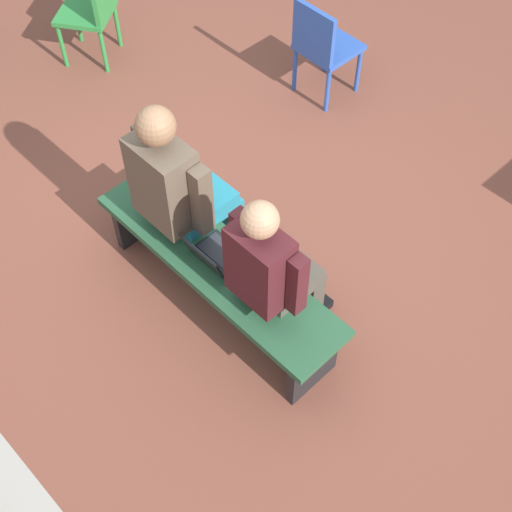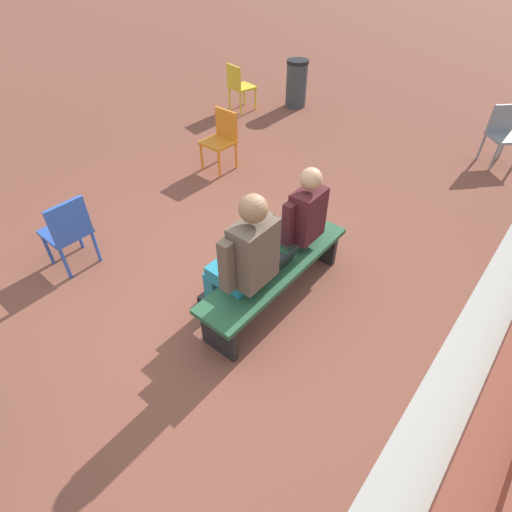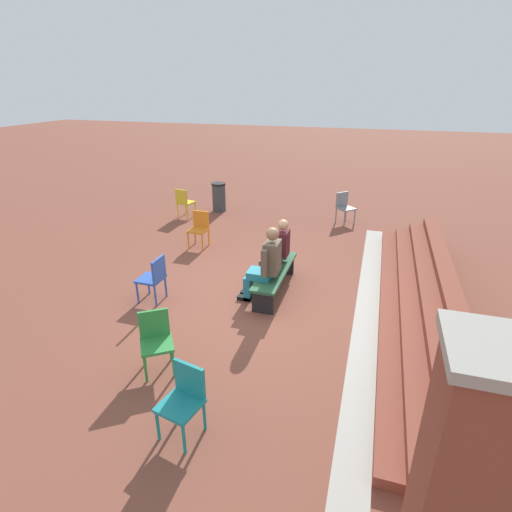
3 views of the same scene
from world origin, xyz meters
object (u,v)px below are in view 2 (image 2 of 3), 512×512
plastic_chair_near_bench_right (503,131)px  litter_bin (296,84)px  bench (276,272)px  person_adult (243,259)px  plastic_chair_by_pillar (222,137)px  person_student (297,221)px  plastic_chair_foreground (239,85)px  laptop (277,262)px  plastic_chair_far_right (68,230)px

plastic_chair_near_bench_right → litter_bin: bearing=-89.8°
bench → litter_bin: size_ratio=2.09×
person_adult → plastic_chair_near_bench_right: size_ratio=1.67×
bench → plastic_chair_by_pillar: size_ratio=2.14×
person_student → plastic_chair_near_bench_right: (-4.07, 0.89, -0.22)m
plastic_chair_near_bench_right → plastic_chair_foreground: 4.53m
person_adult → plastic_chair_near_bench_right: 4.94m
plastic_chair_near_bench_right → plastic_chair_foreground: (0.88, -4.45, 0.00)m
laptop → plastic_chair_near_bench_right: plastic_chair_near_bench_right is taller
litter_bin → plastic_chair_near_bench_right: bearing=90.2°
plastic_chair_near_bench_right → plastic_chair_foreground: size_ratio=1.00×
person_student → plastic_chair_foreground: person_student is taller
laptop → plastic_chair_far_right: size_ratio=0.38×
person_adult → plastic_chair_near_bench_right: person_adult is taller
laptop → plastic_chair_near_bench_right: size_ratio=0.38×
bench → laptop: (0.01, 0.01, 0.15)m
bench → plastic_chair_by_pillar: 2.84m
person_adult → plastic_chair_foreground: 5.34m
plastic_chair_by_pillar → litter_bin: size_ratio=0.98×
laptop → plastic_chair_far_right: plastic_chair_far_right is taller
bench → plastic_chair_near_bench_right: plastic_chair_near_bench_right is taller
bench → litter_bin: (-4.46, -2.90, 0.08)m
person_adult → plastic_chair_by_pillar: person_adult is taller
plastic_chair_far_right → plastic_chair_near_bench_right: bearing=152.9°
plastic_chair_far_right → plastic_chair_by_pillar: 2.66m
person_adult → litter_bin: person_adult is taller
person_adult → bench: bearing=169.5°
bench → litter_bin: litter_bin is taller
plastic_chair_near_bench_right → litter_bin: (0.01, -3.72, -0.05)m
plastic_chair_far_right → bench: bearing=116.0°
person_adult → plastic_chair_far_right: (0.57, -1.88, -0.26)m
person_student → plastic_chair_near_bench_right: 4.18m
person_student → litter_bin: person_student is taller
plastic_chair_by_pillar → bench: bearing=53.6°
plastic_chair_far_right → plastic_chair_by_pillar: bearing=-172.9°
laptop → person_student: bearing=-169.4°
bench → plastic_chair_far_right: (0.95, -1.96, 0.13)m
plastic_chair_near_bench_right → litter_bin: size_ratio=0.98×
laptop → plastic_chair_by_pillar: bearing=-126.4°
bench → plastic_chair_near_bench_right: size_ratio=2.14×
person_student → plastic_chair_near_bench_right: bearing=167.7°
plastic_chair_far_right → plastic_chair_by_pillar: (-2.64, -0.33, 0.00)m
plastic_chair_near_bench_right → plastic_chair_far_right: bearing=-27.1°
person_adult → plastic_chair_far_right: person_adult is taller
plastic_chair_by_pillar → litter_bin: bearing=-167.4°
plastic_chair_far_right → person_student: bearing=125.6°
bench → plastic_chair_near_bench_right: bearing=169.6°
litter_bin → bench: bearing=33.1°
laptop → plastic_chair_far_right: bearing=-64.4°
person_adult → laptop: bearing=167.5°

